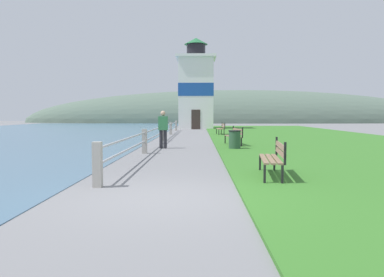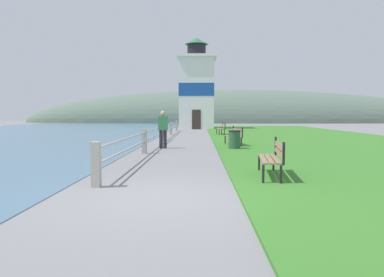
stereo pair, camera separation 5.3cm
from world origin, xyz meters
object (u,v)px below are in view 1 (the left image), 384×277
Objects in this scene: park_bench_near at (274,156)px; park_bench_far at (221,128)px; lighthouse at (196,89)px; person_strolling at (163,128)px; trash_bin at (235,140)px; park_bench_midway at (235,135)px.

park_bench_near is 1.13× the size of park_bench_far.
lighthouse is 5.67× the size of person_strolling.
park_bench_far is 1.02× the size of person_strolling.
park_bench_far is 11.32m from trash_bin.
park_bench_far is (-0.14, 18.54, -0.00)m from park_bench_near.
park_bench_midway is 22.34m from lighthouse.
park_bench_near is 7.22m from trash_bin.
park_bench_far is at bearing -83.33° from park_bench_near.
park_bench_midway is at bearing -84.71° from lighthouse.
park_bench_midway is at bearing -67.53° from person_strolling.
park_bench_near is 0.99× the size of park_bench_midway.
person_strolling reaches higher than park_bench_near.
trash_bin is (3.14, -0.63, -0.49)m from person_strolling.
trash_bin is (-0.11, -11.32, -0.11)m from park_bench_far.
park_bench_near reaches higher than trash_bin.
park_bench_near is 9.12m from park_bench_midway.
lighthouse is at bearing -84.53° from park_bench_far.
park_bench_midway is (-0.06, 9.12, 0.00)m from park_bench_near.
park_bench_far is 0.18× the size of lighthouse.
park_bench_far is 2.05× the size of trash_bin.
trash_bin is (-0.24, 7.22, -0.12)m from park_bench_near.
trash_bin is at bearing -99.76° from person_strolling.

